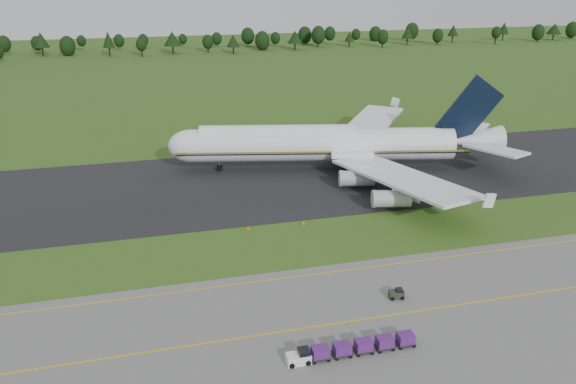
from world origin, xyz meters
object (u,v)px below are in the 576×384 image
object	(u,v)px
utility_cart	(396,295)
edge_markers	(276,227)
aircraft	(329,144)
baggage_train	(350,348)

from	to	relation	value
utility_cart	edge_markers	world-z (taller)	utility_cart
aircraft	edge_markers	world-z (taller)	aircraft
aircraft	edge_markers	xyz separation A→B (m)	(-17.56, -26.10, -5.48)
aircraft	baggage_train	bearing A→B (deg)	-105.71
aircraft	baggage_train	xyz separation A→B (m)	(-16.95, -60.27, -4.87)
baggage_train	aircraft	bearing A→B (deg)	74.29
utility_cart	edge_markers	distance (m)	26.86
baggage_train	edge_markers	xyz separation A→B (m)	(-0.61, 34.17, -0.61)
aircraft	utility_cart	world-z (taller)	aircraft
aircraft	edge_markers	bearing A→B (deg)	-123.94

